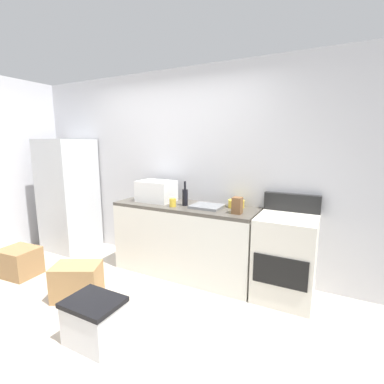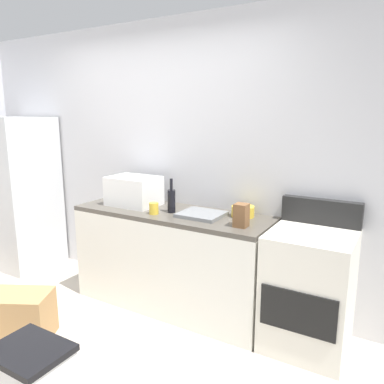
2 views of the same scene
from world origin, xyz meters
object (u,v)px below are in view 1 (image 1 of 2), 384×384
cardboard_box_large (77,281)px  knife_block (237,206)px  wine_bottle (185,197)px  cardboard_box_medium (20,262)px  storage_bin (95,321)px  microwave (156,191)px  mixing_bowl (236,204)px  refrigerator (69,195)px  stove_oven (285,256)px  coffee_mug (173,203)px

cardboard_box_large → knife_block: bearing=32.7°
wine_bottle → cardboard_box_medium: wine_bottle is taller
cardboard_box_large → storage_bin: size_ratio=1.04×
wine_bottle → cardboard_box_medium: bearing=-151.8°
wine_bottle → microwave: bearing=173.7°
wine_bottle → mixing_bowl: bearing=17.8°
refrigerator → microwave: bearing=2.4°
refrigerator → stove_oven: size_ratio=1.56×
refrigerator → coffee_mug: 1.97m
refrigerator → cardboard_box_large: size_ratio=3.56×
cardboard_box_large → cardboard_box_medium: (-1.08, 0.03, -0.01)m
cardboard_box_large → refrigerator: bearing=142.5°
mixing_bowl → storage_bin: mixing_bowl is taller
stove_oven → knife_block: stove_oven is taller
wine_bottle → knife_block: (0.69, -0.09, -0.02)m
stove_oven → knife_block: 0.74m
knife_block → cardboard_box_medium: 2.81m
cardboard_box_medium → mixing_bowl: bearing=25.8°
microwave → storage_bin: size_ratio=1.00×
microwave → wine_bottle: (0.46, -0.05, -0.03)m
cardboard_box_medium → knife_block: bearing=19.6°
stove_oven → wine_bottle: 1.32m
microwave → knife_block: 1.16m
stove_oven → microwave: size_ratio=2.39×
wine_bottle → coffee_mug: (-0.10, -0.12, -0.06)m
refrigerator → wine_bottle: 2.08m
stove_oven → mixing_bowl: 0.79m
refrigerator → wine_bottle: refrigerator is taller
coffee_mug → stove_oven: bearing=7.0°
cardboard_box_large → cardboard_box_medium: bearing=178.4°
coffee_mug → microwave: bearing=154.1°
knife_block → cardboard_box_large: knife_block is taller
knife_block → storage_bin: (-0.78, -1.33, -0.80)m
knife_block → mixing_bowl: 0.30m
microwave → coffee_mug: microwave is taller
refrigerator → cardboard_box_large: refrigerator is taller
stove_oven → cardboard_box_medium: 3.23m
refrigerator → mixing_bowl: refrigerator is taller
knife_block → cardboard_box_medium: bearing=-160.4°
knife_block → cardboard_box_medium: knife_block is taller
coffee_mug → storage_bin: size_ratio=0.22×
refrigerator → mixing_bowl: (2.66, 0.21, 0.09)m
stove_oven → coffee_mug: 1.40m
mixing_bowl → cardboard_box_large: (-1.35, -1.21, -0.76)m
microwave → refrigerator: bearing=-177.6°
refrigerator → mixing_bowl: bearing=4.4°
mixing_bowl → cardboard_box_large: bearing=-138.2°
coffee_mug → cardboard_box_medium: 2.09m
coffee_mug → knife_block: knife_block is taller
refrigerator → stove_oven: refrigerator is taller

